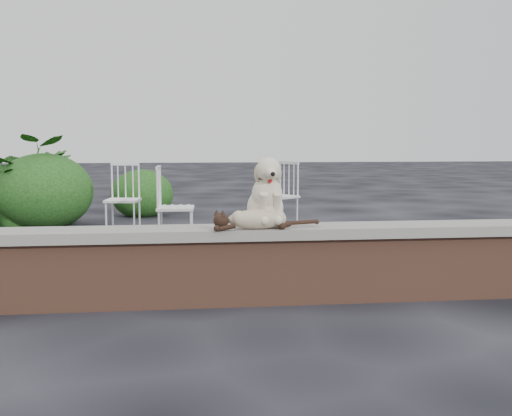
{
  "coord_description": "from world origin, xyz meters",
  "views": [
    {
      "loc": [
        -0.27,
        -4.46,
        1.23
      ],
      "look_at": [
        0.28,
        0.2,
        0.7
      ],
      "focal_mm": 42.16,
      "sensor_mm": 36.0,
      "label": 1
    }
  ],
  "objects": [
    {
      "name": "capstone",
      "position": [
        0.0,
        0.0,
        0.54
      ],
      "size": [
        6.2,
        0.4,
        0.08
      ],
      "primitive_type": "cube",
      "color": "slate",
      "rests_on": "brick_wall"
    },
    {
      "name": "ground",
      "position": [
        0.0,
        0.0,
        0.0
      ],
      "size": [
        60.0,
        60.0,
        0.0
      ],
      "primitive_type": "plane",
      "color": "black",
      "rests_on": "ground"
    },
    {
      "name": "chair_d",
      "position": [
        1.03,
        3.8,
        0.47
      ],
      "size": [
        0.78,
        0.78,
        0.94
      ],
      "primitive_type": null,
      "rotation": [
        0.0,
        0.0,
        -0.97
      ],
      "color": "white",
      "rests_on": "ground"
    },
    {
      "name": "brick_wall",
      "position": [
        0.0,
        0.0,
        0.25
      ],
      "size": [
        6.0,
        0.3,
        0.5
      ],
      "primitive_type": "cube",
      "color": "brown",
      "rests_on": "ground"
    },
    {
      "name": "potted_plant_b",
      "position": [
        -2.23,
        4.6,
        0.55
      ],
      "size": [
        0.82,
        0.82,
        1.09
      ],
      "primitive_type": "imported",
      "rotation": [
        0.0,
        0.0,
        -0.48
      ],
      "color": "#133C11",
      "rests_on": "ground"
    },
    {
      "name": "shrubbery",
      "position": [
        -2.37,
        4.67,
        0.44
      ],
      "size": [
        3.55,
        2.11,
        1.11
      ],
      "color": "#133C11",
      "rests_on": "ground"
    },
    {
      "name": "dog",
      "position": [
        0.33,
        0.03,
        0.85
      ],
      "size": [
        0.39,
        0.49,
        0.54
      ],
      "primitive_type": null,
      "rotation": [
        0.0,
        0.0,
        0.09
      ],
      "color": "beige",
      "rests_on": "capstone"
    },
    {
      "name": "cat",
      "position": [
        0.25,
        -0.12,
        0.66
      ],
      "size": [
        0.98,
        0.31,
        0.16
      ],
      "primitive_type": null,
      "rotation": [
        0.0,
        0.0,
        0.09
      ],
      "color": "tan",
      "rests_on": "capstone"
    },
    {
      "name": "chair_e",
      "position": [
        -0.39,
        2.51,
        0.47
      ],
      "size": [
        0.58,
        0.58,
        0.94
      ],
      "primitive_type": null,
      "rotation": [
        0.0,
        0.0,
        1.53
      ],
      "color": "white",
      "rests_on": "ground"
    },
    {
      "name": "potted_plant_a",
      "position": [
        -2.61,
        4.51,
        0.66
      ],
      "size": [
        1.54,
        1.48,
        1.32
      ],
      "primitive_type": "imported",
      "rotation": [
        0.0,
        0.0,
        0.51
      ],
      "color": "#133C11",
      "rests_on": "ground"
    },
    {
      "name": "chair_b",
      "position": [
        -1.09,
        3.51,
        0.47
      ],
      "size": [
        0.62,
        0.62,
        0.94
      ],
      "primitive_type": null,
      "rotation": [
        0.0,
        0.0,
        -0.11
      ],
      "color": "white",
      "rests_on": "ground"
    }
  ]
}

